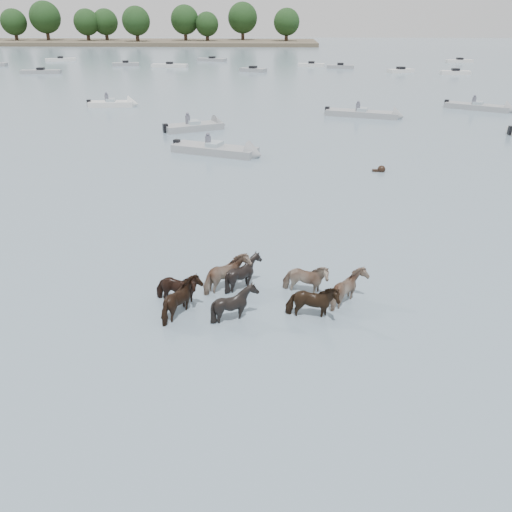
{
  "coord_description": "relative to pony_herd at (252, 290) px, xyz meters",
  "views": [
    {
      "loc": [
        0.67,
        -12.33,
        7.91
      ],
      "look_at": [
        -0.06,
        1.92,
        1.1
      ],
      "focal_mm": 35.54,
      "sensor_mm": 36.0,
      "label": 1
    }
  ],
  "objects": [
    {
      "name": "motorboat_f",
      "position": [
        -14.84,
        35.85,
        -0.19
      ],
      "size": [
        4.86,
        2.21,
        1.92
      ],
      "rotation": [
        0.0,
        0.0,
        0.14
      ],
      "color": "silver",
      "rests_on": "ground"
    },
    {
      "name": "distant_flotilla",
      "position": [
        -1.99,
        77.05,
        -0.16
      ],
      "size": [
        102.07,
        26.24,
        0.93
      ],
      "color": "gray",
      "rests_on": "ground"
    },
    {
      "name": "motorboat_c",
      "position": [
        8.42,
        31.4,
        -0.2
      ],
      "size": [
        6.76,
        3.51,
        1.92
      ],
      "rotation": [
        0.0,
        0.0,
        -0.31
      ],
      "color": "gray",
      "rests_on": "ground"
    },
    {
      "name": "motorboat_b",
      "position": [
        -2.67,
        17.91,
        -0.2
      ],
      "size": [
        6.1,
        3.47,
        1.92
      ],
      "rotation": [
        0.0,
        0.0,
        -0.34
      ],
      "color": "gray",
      "rests_on": "ground"
    },
    {
      "name": "treeline",
      "position": [
        -76.27,
        149.35,
        6.24
      ],
      "size": [
        148.5,
        22.5,
        12.43
      ],
      "color": "#382619",
      "rests_on": "ground"
    },
    {
      "name": "motorboat_e",
      "position": [
        19.44,
        35.37,
        -0.2
      ],
      "size": [
        6.04,
        4.51,
        1.92
      ],
      "rotation": [
        0.0,
        0.0,
        -0.54
      ],
      "color": "gray",
      "rests_on": "ground"
    },
    {
      "name": "ground",
      "position": [
        0.13,
        -0.94,
        -0.42
      ],
      "size": [
        400.0,
        400.0,
        0.0
      ],
      "primitive_type": "plane",
      "color": "slate",
      "rests_on": "ground"
    },
    {
      "name": "swimming_pony",
      "position": [
        6.33,
        14.61,
        -0.32
      ],
      "size": [
        0.72,
        0.44,
        0.44
      ],
      "color": "black",
      "rests_on": "ground"
    },
    {
      "name": "motorboat_a",
      "position": [
        -5.3,
        25.59,
        -0.19
      ],
      "size": [
        4.98,
        3.72,
        1.92
      ],
      "rotation": [
        0.0,
        0.0,
        0.5
      ],
      "color": "gray",
      "rests_on": "ground"
    },
    {
      "name": "shoreline",
      "position": [
        -69.87,
        149.06,
        0.08
      ],
      "size": [
        160.0,
        30.0,
        1.0
      ],
      "primitive_type": "cube",
      "color": "#4C4233",
      "rests_on": "ground"
    },
    {
      "name": "pony_herd",
      "position": [
        0.0,
        0.0,
        0.0
      ],
      "size": [
        6.64,
        3.14,
        1.34
      ],
      "color": "black",
      "rests_on": "ground"
    }
  ]
}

